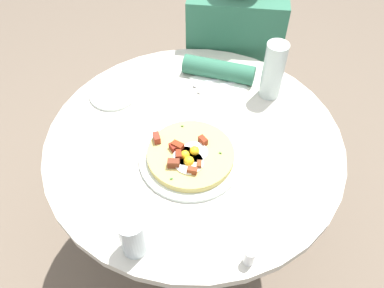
{
  "coord_description": "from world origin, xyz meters",
  "views": [
    {
      "loc": [
        -0.09,
        0.8,
        1.66
      ],
      "look_at": [
        0.0,
        0.04,
        0.77
      ],
      "focal_mm": 35.99,
      "sensor_mm": 36.0,
      "label": 1
    }
  ],
  "objects": [
    {
      "name": "knife",
      "position": [
        -0.07,
        -0.25,
        0.75
      ],
      "size": [
        0.16,
        0.1,
        0.0
      ],
      "primitive_type": "cube",
      "rotation": [
        0.0,
        0.0,
        0.52
      ],
      "color": "silver",
      "rests_on": "napkin"
    },
    {
      "name": "water_glass",
      "position": [
        0.1,
        0.39,
        0.81
      ],
      "size": [
        0.07,
        0.07,
        0.13
      ],
      "primitive_type": "cylinder",
      "color": "silver",
      "rests_on": "dining_table"
    },
    {
      "name": "ground_plane",
      "position": [
        0.0,
        0.0,
        0.0
      ],
      "size": [
        6.0,
        6.0,
        0.0
      ],
      "primitive_type": "plane",
      "color": "#6B5B4C"
    },
    {
      "name": "dining_table",
      "position": [
        0.0,
        0.0,
        0.57
      ],
      "size": [
        0.94,
        0.94,
        0.75
      ],
      "color": "beige",
      "rests_on": "ground_plane"
    },
    {
      "name": "napkin",
      "position": [
        -0.06,
        -0.27,
        0.75
      ],
      "size": [
        0.22,
        0.21,
        0.0
      ],
      "primitive_type": "cube",
      "rotation": [
        0.0,
        0.0,
        0.52
      ],
      "color": "white",
      "rests_on": "dining_table"
    },
    {
      "name": "water_bottle",
      "position": [
        -0.24,
        -0.24,
        0.85
      ],
      "size": [
        0.07,
        0.07,
        0.21
      ],
      "primitive_type": "cylinder",
      "color": "silver",
      "rests_on": "dining_table"
    },
    {
      "name": "breakfast_pizza",
      "position": [
        0.0,
        0.09,
        0.77
      ],
      "size": [
        0.26,
        0.26,
        0.05
      ],
      "color": "tan",
      "rests_on": "pizza_plate"
    },
    {
      "name": "pizza_plate",
      "position": [
        0.0,
        0.09,
        0.75
      ],
      "size": [
        0.31,
        0.31,
        0.01
      ],
      "primitive_type": "cylinder",
      "color": "silver",
      "rests_on": "dining_table"
    },
    {
      "name": "fork",
      "position": [
        -0.05,
        -0.28,
        0.75
      ],
      "size": [
        0.16,
        0.1,
        0.0
      ],
      "primitive_type": "cube",
      "rotation": [
        0.0,
        0.0,
        0.52
      ],
      "color": "silver",
      "rests_on": "napkin"
    },
    {
      "name": "bread_plate",
      "position": [
        0.3,
        -0.16,
        0.75
      ],
      "size": [
        0.17,
        0.17,
        0.01
      ],
      "primitive_type": "cylinder",
      "color": "silver",
      "rests_on": "dining_table"
    },
    {
      "name": "salt_shaker",
      "position": [
        -0.18,
        0.39,
        0.77
      ],
      "size": [
        0.03,
        0.03,
        0.06
      ],
      "primitive_type": "cylinder",
      "color": "white",
      "rests_on": "dining_table"
    },
    {
      "name": "person_seated",
      "position": [
        -0.1,
        -0.58,
        0.51
      ],
      "size": [
        0.38,
        0.47,
        1.14
      ],
      "color": "#2D2D33",
      "rests_on": "ground_plane"
    }
  ]
}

